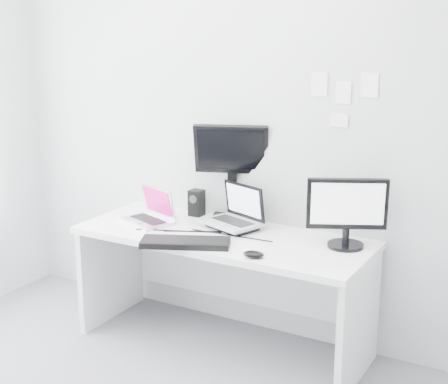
{
  "coord_description": "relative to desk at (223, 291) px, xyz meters",
  "views": [
    {
      "loc": [
        1.9,
        -2.1,
        1.99
      ],
      "look_at": [
        0.02,
        1.23,
        1.0
      ],
      "focal_mm": 53.9,
      "sensor_mm": 36.0,
      "label": 1
    }
  ],
  "objects": [
    {
      "name": "wall_note_0",
      "position": [
        0.45,
        0.34,
        1.26
      ],
      "size": [
        0.1,
        0.0,
        0.14
      ],
      "primitive_type": "cube",
      "color": "white",
      "rests_on": "back_wall"
    },
    {
      "name": "rear_monitor",
      "position": [
        -0.11,
        0.31,
        0.68
      ],
      "size": [
        0.5,
        0.33,
        0.64
      ],
      "primitive_type": "cube",
      "rotation": [
        0.0,
        0.0,
        0.36
      ],
      "color": "black",
      "rests_on": "desk"
    },
    {
      "name": "wall_note_2",
      "position": [
        0.75,
        0.34,
        1.26
      ],
      "size": [
        0.1,
        0.0,
        0.14
      ],
      "primitive_type": "cube",
      "color": "white",
      "rests_on": "back_wall"
    },
    {
      "name": "keyboard",
      "position": [
        -0.08,
        -0.28,
        0.38
      ],
      "size": [
        0.54,
        0.38,
        0.03
      ],
      "primitive_type": "cube",
      "rotation": [
        0.0,
        0.0,
        0.43
      ],
      "color": "black",
      "rests_on": "desk"
    },
    {
      "name": "back_wall",
      "position": [
        0.0,
        0.35,
        0.99
      ],
      "size": [
        3.6,
        0.0,
        3.6
      ],
      "primitive_type": "plane",
      "rotation": [
        1.57,
        0.0,
        0.0
      ],
      "color": "silver",
      "rests_on": "ground"
    },
    {
      "name": "speaker",
      "position": [
        -0.35,
        0.26,
        0.45
      ],
      "size": [
        0.1,
        0.1,
        0.17
      ],
      "primitive_type": "cube",
      "rotation": [
        0.0,
        0.0,
        -0.19
      ],
      "color": "black",
      "rests_on": "desk"
    },
    {
      "name": "macbook",
      "position": [
        -0.54,
        -0.04,
        0.49
      ],
      "size": [
        0.39,
        0.34,
        0.24
      ],
      "primitive_type": "cube",
      "rotation": [
        0.0,
        0.0,
        -0.35
      ],
      "color": "silver",
      "rests_on": "desk"
    },
    {
      "name": "mouse",
      "position": [
        0.35,
        -0.27,
        0.38
      ],
      "size": [
        0.13,
        0.09,
        0.04
      ],
      "primitive_type": "ellipsoid",
      "rotation": [
        0.0,
        0.0,
        0.16
      ],
      "color": "black",
      "rests_on": "desk"
    },
    {
      "name": "wall_note_3",
      "position": [
        0.58,
        0.34,
        1.05
      ],
      "size": [
        0.11,
        0.0,
        0.08
      ],
      "primitive_type": "cube",
      "color": "white",
      "rests_on": "back_wall"
    },
    {
      "name": "wall_note_1",
      "position": [
        0.6,
        0.34,
        1.22
      ],
      "size": [
        0.09,
        0.0,
        0.13
      ],
      "primitive_type": "cube",
      "color": "white",
      "rests_on": "back_wall"
    },
    {
      "name": "dell_laptop",
      "position": [
        -0.01,
        0.12,
        0.51
      ],
      "size": [
        0.41,
        0.36,
        0.28
      ],
      "primitive_type": "cube",
      "rotation": [
        0.0,
        0.0,
        -0.34
      ],
      "color": "#A3A6AA",
      "rests_on": "desk"
    },
    {
      "name": "samsung_monitor",
      "position": [
        0.72,
        0.14,
        0.57
      ],
      "size": [
        0.5,
        0.39,
        0.41
      ],
      "primitive_type": "cube",
      "rotation": [
        0.0,
        0.0,
        0.46
      ],
      "color": "black",
      "rests_on": "desk"
    },
    {
      "name": "desk",
      "position": [
        0.0,
        0.0,
        0.0
      ],
      "size": [
        1.8,
        0.7,
        0.73
      ],
      "primitive_type": "cube",
      "color": "white",
      "rests_on": "ground"
    }
  ]
}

